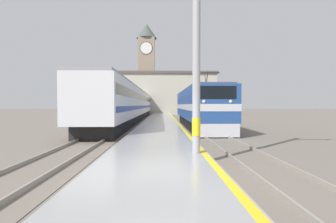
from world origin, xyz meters
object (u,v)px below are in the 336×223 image
(passenger_train, at_px, (134,104))
(clock_tower, at_px, (147,65))
(catenary_mast, at_px, (198,22))
(locomotive_train, at_px, (199,108))

(passenger_train, xyz_separation_m, clock_tower, (-0.17, 32.24, 10.30))
(clock_tower, bearing_deg, catenary_mast, -84.96)
(passenger_train, bearing_deg, catenary_mast, -79.60)
(catenary_mast, bearing_deg, clock_tower, 95.04)
(passenger_train, bearing_deg, locomotive_train, -61.53)
(locomotive_train, distance_m, catenary_mast, 15.15)
(locomotive_train, relative_size, passenger_train, 0.35)
(catenary_mast, height_order, clock_tower, clock_tower)
(passenger_train, xyz_separation_m, catenary_mast, (5.13, -27.98, 2.66))
(passenger_train, distance_m, catenary_mast, 28.57)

